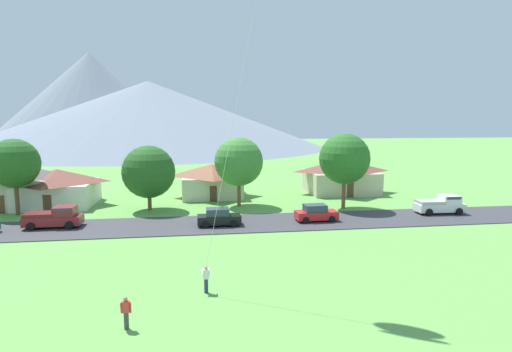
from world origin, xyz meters
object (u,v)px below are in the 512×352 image
at_px(tree_left_of_center, 239,162).
at_px(pickup_truck_white_east_side, 441,204).
at_px(house_left_center, 58,187).
at_px(parked_car_red_west_end, 316,213).
at_px(house_leftmost, 341,176).
at_px(tree_center, 345,159).
at_px(tree_right_of_center, 149,172).
at_px(tree_near_left, 14,163).
at_px(pickup_truck_maroon_west_side, 55,217).
at_px(watcher_person, 126,312).
at_px(house_right_center, 212,180).
at_px(house_rightmost, 12,184).
at_px(parked_car_black_mid_west, 219,217).

relative_size(tree_left_of_center, pickup_truck_white_east_side, 1.56).
distance_m(house_left_center, parked_car_red_west_end, 31.00).
distance_m(tree_left_of_center, pickup_truck_white_east_side, 23.13).
bearing_deg(house_leftmost, parked_car_red_west_end, -117.44).
bearing_deg(house_leftmost, tree_center, -107.90).
relative_size(tree_right_of_center, parked_car_red_west_end, 1.74).
relative_size(tree_near_left, tree_right_of_center, 1.12).
bearing_deg(pickup_truck_maroon_west_side, watcher_person, -65.07).
distance_m(house_right_center, pickup_truck_white_east_side, 28.34).
distance_m(house_left_center, house_right_center, 18.89).
relative_size(house_rightmost, pickup_truck_maroon_west_side, 2.03).
xyz_separation_m(parked_car_red_west_end, pickup_truck_maroon_west_side, (-25.45, 1.10, 0.19)).
bearing_deg(house_left_center, tree_center, -11.15).
distance_m(house_rightmost, pickup_truck_white_east_side, 49.12).
bearing_deg(watcher_person, tree_left_of_center, 73.40).
xyz_separation_m(house_rightmost, parked_car_black_mid_west, (23.55, -12.25, -1.91)).
xyz_separation_m(tree_center, watcher_person, (-20.53, -25.79, -4.94)).
xyz_separation_m(parked_car_black_mid_west, watcher_person, (-5.69, -19.70, 0.01)).
relative_size(parked_car_black_mid_west, pickup_truck_maroon_west_side, 0.81).
height_order(tree_center, tree_right_of_center, tree_center).
bearing_deg(parked_car_black_mid_west, pickup_truck_maroon_west_side, 174.36).
bearing_deg(pickup_truck_white_east_side, tree_right_of_center, 168.56).
relative_size(house_right_center, tree_near_left, 1.01).
bearing_deg(watcher_person, house_leftmost, 56.50).
xyz_separation_m(pickup_truck_maroon_west_side, watcher_person, (9.87, -21.23, -0.18)).
xyz_separation_m(tree_left_of_center, parked_car_red_west_end, (6.95, -8.85, -4.46)).
xyz_separation_m(house_leftmost, tree_center, (-3.30, -10.21, 3.38)).
xyz_separation_m(house_right_center, parked_car_red_west_end, (9.88, -15.75, -1.39)).
distance_m(tree_right_of_center, pickup_truck_white_east_side, 32.64).
xyz_separation_m(house_right_center, house_rightmost, (-23.57, -3.93, 0.52)).
bearing_deg(pickup_truck_white_east_side, tree_center, 156.01).
height_order(house_right_center, tree_right_of_center, tree_right_of_center).
height_order(house_right_center, pickup_truck_white_east_side, house_right_center).
height_order(parked_car_black_mid_west, pickup_truck_white_east_side, pickup_truck_white_east_side).
xyz_separation_m(house_left_center, tree_center, (33.38, -6.58, 3.54)).
xyz_separation_m(house_leftmost, tree_right_of_center, (-25.53, -8.04, 2.00)).
bearing_deg(tree_right_of_center, parked_car_red_west_end, -24.37).
bearing_deg(pickup_truck_maroon_west_side, house_leftmost, 23.67).
bearing_deg(house_rightmost, tree_right_of_center, -13.84).
bearing_deg(pickup_truck_white_east_side, house_leftmost, 113.49).
bearing_deg(house_left_center, pickup_truck_white_east_side, -14.16).
bearing_deg(watcher_person, pickup_truck_white_east_side, 35.56).
bearing_deg(parked_car_red_west_end, tree_near_left, 166.57).
distance_m(tree_center, pickup_truck_white_east_side, 11.52).
bearing_deg(tree_left_of_center, house_left_center, 171.05).
bearing_deg(house_left_center, pickup_truck_maroon_west_side, -74.98).
relative_size(house_left_center, house_rightmost, 0.84).
relative_size(house_right_center, watcher_person, 5.02).
bearing_deg(parked_car_black_mid_west, watcher_person, -106.11).
height_order(tree_center, parked_car_red_west_end, tree_center).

